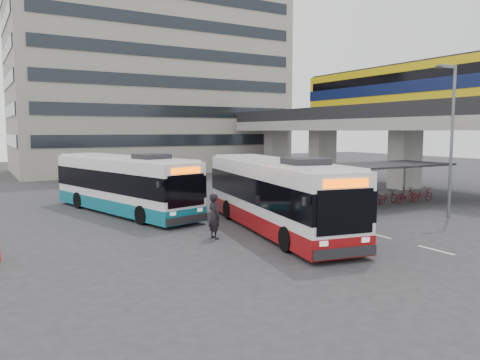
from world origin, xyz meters
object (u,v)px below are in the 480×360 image
bus_teal (123,185)px  lamp_post (451,131)px  pedestrian (214,216)px  bus_main (275,195)px

bus_teal → lamp_post: bearing=-48.5°
bus_teal → lamp_post: 17.83m
pedestrian → lamp_post: (13.03, -1.69, 3.56)m
bus_teal → pedestrian: 8.39m
pedestrian → lamp_post: bearing=-101.2°
bus_main → bus_teal: 9.35m
bus_main → pedestrian: bearing=-167.0°
pedestrian → bus_main: bearing=-91.2°
bus_teal → lamp_post: size_ratio=1.47×
bus_main → pedestrian: 3.27m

